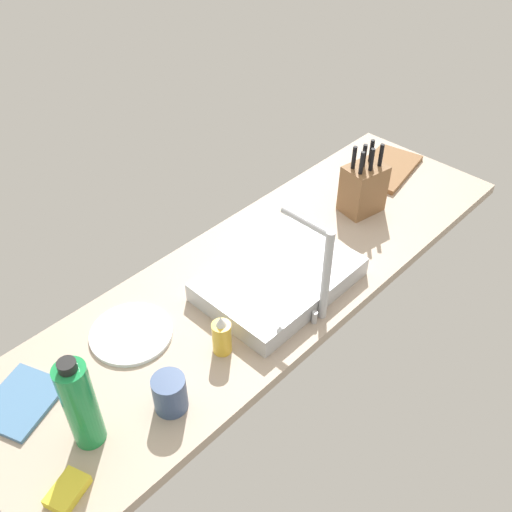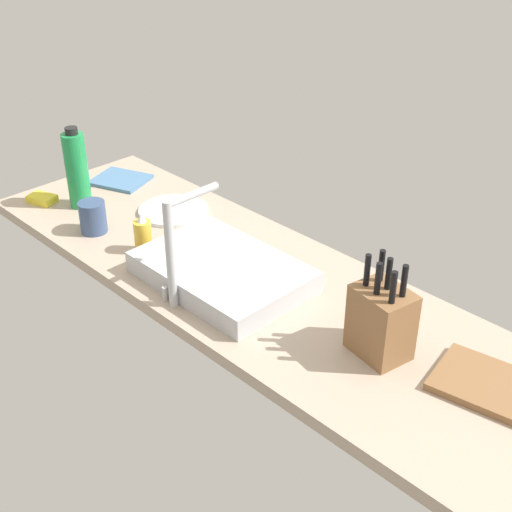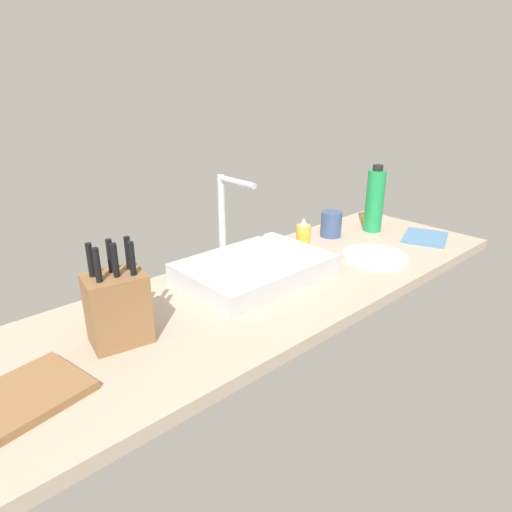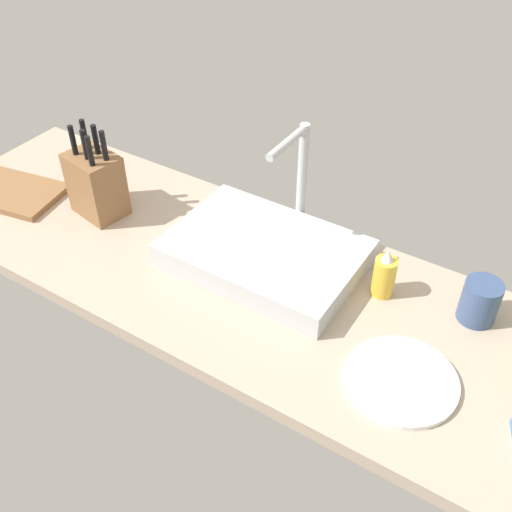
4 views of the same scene
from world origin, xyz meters
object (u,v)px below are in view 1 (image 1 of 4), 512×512
cutting_board (387,168)px  dish_sponge (68,491)px  dinner_plate (131,333)px  faucet (321,265)px  sink_basin (279,279)px  water_bottle (80,404)px  dish_towel (21,401)px  soap_bottle (222,336)px  knife_block (363,188)px  coffee_mug (170,393)px

cutting_board → dish_sponge: bearing=8.6°
dish_sponge → dinner_plate: bearing=-144.0°
faucet → dish_sponge: (77.80, -4.45, -16.86)cm
faucet → dinner_plate: bearing=-36.9°
sink_basin → water_bottle: (67.18, 2.02, 9.69)cm
cutting_board → water_bottle: water_bottle is taller
dinner_plate → dish_towel: 31.84cm
water_bottle → dish_towel: 24.35cm
sink_basin → water_bottle: bearing=1.7°
dish_sponge → soap_bottle: bearing=-174.5°
cutting_board → dish_sponge: (154.53, 23.33, 0.30)cm
knife_block → dinner_plate: size_ratio=1.12×
dinner_plate → dish_towel: same height
dish_sponge → sink_basin: bearing=-172.6°
dinner_plate → coffee_mug: size_ratio=2.27×
knife_block → dish_sponge: size_ratio=2.79×
dish_towel → coffee_mug: bearing=132.4°
dish_towel → dish_sponge: size_ratio=2.02×
knife_block → dish_towel: (122.11, -12.55, -8.48)cm
water_bottle → dish_towel: water_bottle is taller
sink_basin → dinner_plate: sink_basin is taller
knife_block → water_bottle: size_ratio=0.93×
sink_basin → knife_block: 49.15cm
faucet → dish_sponge: bearing=-3.3°
faucet → dinner_plate: 54.50cm
cutting_board → water_bottle: bearing=6.1°
soap_bottle → dish_towel: 51.22cm
knife_block → dish_towel: size_ratio=1.38×
faucet → knife_block: 53.73cm
coffee_mug → sink_basin: bearing=-169.5°
cutting_board → dish_towel: bearing=-1.9°
sink_basin → faucet: 20.94cm
sink_basin → soap_bottle: soap_bottle is taller
dinner_plate → coffee_mug: coffee_mug is taller
faucet → coffee_mug: (48.34, -5.57, -13.11)cm
cutting_board → dish_towel: cutting_board is taller
water_bottle → dish_towel: (6.46, -20.08, -12.16)cm
knife_block → water_bottle: (115.66, 7.53, 3.68)cm
water_bottle → coffee_mug: bearing=159.1°
sink_basin → coffee_mug: coffee_mug is taller
sink_basin → soap_bottle: 28.93cm
faucet → coffee_mug: faucet is taller
dish_towel → coffee_mug: 36.96cm
faucet → cutting_board: size_ratio=1.02×
dinner_plate → knife_block: bearing=173.1°
cutting_board → dish_sponge: size_ratio=3.26×
knife_block → dish_towel: 123.05cm
cutting_board → faucet: bearing=19.9°
knife_block → dinner_plate: bearing=3.8°
knife_block → soap_bottle: knife_block is taller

